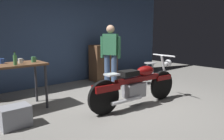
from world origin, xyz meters
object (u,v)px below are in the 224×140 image
person_standing (110,53)px  wooden_dresser (103,63)px  mug_white_ceramic (20,61)px  bottle (15,60)px  motorcycle (137,84)px  mug_green_speckled (34,59)px  mug_blue_enamel (2,61)px  storage_bin (15,117)px  shop_stool (150,68)px

person_standing → wooden_dresser: 0.92m
mug_white_ceramic → bottle: bearing=-127.0°
motorcycle → person_standing: bearing=72.8°
mug_green_speckled → mug_blue_enamel: bearing=158.7°
mug_blue_enamel → bottle: bearing=-71.2°
mug_blue_enamel → person_standing: bearing=0.9°
storage_bin → mug_white_ceramic: (0.37, 0.75, 0.78)m
storage_bin → mug_green_speckled: mug_green_speckled is taller
mug_blue_enamel → mug_white_ceramic: size_ratio=1.05×
motorcycle → storage_bin: 2.26m
mug_green_speckled → wooden_dresser: bearing=21.6°
wooden_dresser → storage_bin: bearing=-151.3°
storage_bin → bottle: size_ratio=1.83×
mug_white_ceramic → shop_stool: bearing=-6.6°
shop_stool → wooden_dresser: 1.49m
storage_bin → mug_blue_enamel: bearing=84.1°
wooden_dresser → storage_bin: (-3.15, -1.72, -0.38)m
motorcycle → storage_bin: size_ratio=4.97×
mug_blue_enamel → mug_white_ceramic: same height
bottle → motorcycle: bearing=-30.2°
storage_bin → bottle: (0.22, 0.55, 0.83)m
storage_bin → mug_white_ceramic: 1.14m
mug_white_ceramic → mug_green_speckled: mug_green_speckled is taller
storage_bin → wooden_dresser: bearing=28.7°
motorcycle → mug_white_ceramic: 2.29m
bottle → wooden_dresser: bearing=21.9°
storage_bin → mug_green_speckled: bearing=49.5°
mug_blue_enamel → mug_white_ceramic: (0.28, -0.17, 0.00)m
person_standing → wooden_dresser: (0.35, 0.76, -0.38)m
wooden_dresser → mug_green_speckled: wooden_dresser is taller
shop_stool → motorcycle: bearing=-149.0°
motorcycle → bottle: (-1.94, 1.13, 0.55)m
mug_green_speckled → bottle: (-0.39, -0.17, 0.04)m
person_standing → shop_stool: (0.95, -0.60, -0.43)m
motorcycle → mug_white_ceramic: (-1.79, 1.33, 0.50)m
person_standing → shop_stool: size_ratio=2.61×
person_standing → mug_green_speckled: (-2.18, -0.24, 0.03)m
motorcycle → mug_blue_enamel: bearing=148.8°
motorcycle → wooden_dresser: (0.98, 2.31, 0.10)m
mug_blue_enamel → mug_white_ceramic: bearing=-31.8°
wooden_dresser → mug_green_speckled: size_ratio=9.30×
motorcycle → shop_stool: (1.57, 0.94, 0.05)m
bottle → storage_bin: bearing=-112.2°
shop_stool → bottle: bearing=177.0°
motorcycle → bottle: size_ratio=9.08×
mug_white_ceramic → mug_green_speckled: 0.24m
wooden_dresser → mug_white_ceramic: bearing=-160.6°
person_standing → mug_white_ceramic: 2.43m
wooden_dresser → bottle: size_ratio=4.56×
shop_stool → mug_green_speckled: bearing=173.5°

